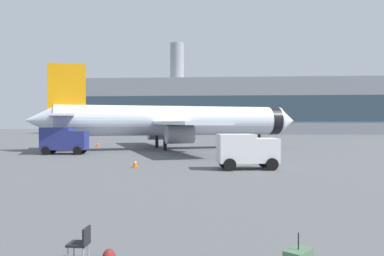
{
  "coord_description": "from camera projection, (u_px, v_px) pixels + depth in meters",
  "views": [
    {
      "loc": [
        0.15,
        -4.17,
        3.45
      ],
      "look_at": [
        -2.39,
        28.13,
        3.0
      ],
      "focal_mm": 37.05,
      "sensor_mm": 36.0,
      "label": 1
    }
  ],
  "objects": [
    {
      "name": "cargo_van",
      "position": [
        247.0,
        150.0,
        29.22
      ],
      "size": [
        4.69,
        2.99,
        2.6
      ],
      "color": "white",
      "rests_on": "ground"
    },
    {
      "name": "service_truck",
      "position": [
        64.0,
        139.0,
        43.13
      ],
      "size": [
        4.99,
        2.92,
        2.9
      ],
      "color": "navy",
      "rests_on": "ground"
    },
    {
      "name": "terminal_building",
      "position": [
        229.0,
        106.0,
        125.93
      ],
      "size": [
        101.38,
        18.35,
        28.92
      ],
      "color": "gray",
      "rests_on": "ground"
    },
    {
      "name": "gate_chair",
      "position": [
        81.0,
        242.0,
        9.81
      ],
      "size": [
        0.49,
        0.49,
        0.86
      ],
      "color": "black",
      "rests_on": "ground"
    },
    {
      "name": "safety_cone_far",
      "position": [
        164.0,
        143.0,
        57.94
      ],
      "size": [
        0.44,
        0.44,
        0.84
      ],
      "color": "#F2590C",
      "rests_on": "ground"
    },
    {
      "name": "safety_cone_mid",
      "position": [
        135.0,
        163.0,
        30.14
      ],
      "size": [
        0.44,
        0.44,
        0.73
      ],
      "color": "#F2590C",
      "rests_on": "ground"
    },
    {
      "name": "airplane_at_gate",
      "position": [
        174.0,
        121.0,
        51.31
      ],
      "size": [
        34.38,
        31.51,
        10.5
      ],
      "color": "silver",
      "rests_on": "ground"
    },
    {
      "name": "safety_cone_near",
      "position": [
        98.0,
        144.0,
        55.42
      ],
      "size": [
        0.44,
        0.44,
        0.82
      ],
      "color": "#F2590C",
      "rests_on": "ground"
    }
  ]
}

